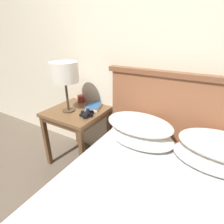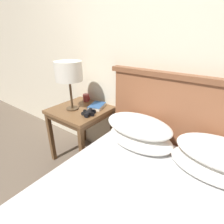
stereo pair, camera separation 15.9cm
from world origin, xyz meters
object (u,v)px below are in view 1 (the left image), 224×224
Objects in this scene: table_lamp at (64,73)px; book_on_nightstand at (93,107)px; binoculars_pair at (87,114)px; coffee_mug at (81,99)px; nightstand at (77,117)px.

book_on_nightstand is at bearing 46.41° from table_lamp.
binoculars_pair is (0.06, -0.19, 0.00)m from book_on_nightstand.
table_lamp reaches higher than coffee_mug.
table_lamp is at bearing -79.35° from coffee_mug.
nightstand is 1.28× the size of table_lamp.
nightstand is at bearing -62.52° from coffee_mug.
binoculars_pair is at bearing -19.43° from nightstand.
coffee_mug is at bearing 162.33° from book_on_nightstand.
table_lamp reaches higher than binoculars_pair.
coffee_mug is (-0.23, 0.07, 0.03)m from book_on_nightstand.
table_lamp is 3.14× the size of binoculars_pair.
coffee_mug is (-0.29, 0.27, 0.02)m from binoculars_pair.
book_on_nightstand is 2.35× the size of coffee_mug.
nightstand is 0.23m from binoculars_pair.
nightstand is 0.50m from table_lamp.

